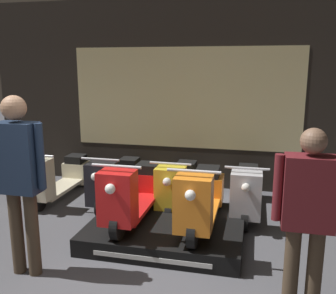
% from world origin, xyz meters
% --- Properties ---
extents(shop_wall_back, '(7.09, 0.09, 3.20)m').
position_xyz_m(shop_wall_back, '(0.00, 3.54, 1.60)').
color(shop_wall_back, '#28231E').
rests_on(shop_wall_back, ground_plane).
extents(display_platform, '(1.86, 1.55, 0.21)m').
position_xyz_m(display_platform, '(0.19, 1.47, 0.11)').
color(display_platform, black).
rests_on(display_platform, ground_plane).
extents(scooter_display_left, '(0.56, 1.64, 0.85)m').
position_xyz_m(scooter_display_left, '(-0.23, 1.45, 0.55)').
color(scooter_display_left, black).
rests_on(scooter_display_left, display_platform).
extents(scooter_display_right, '(0.56, 1.64, 0.85)m').
position_xyz_m(scooter_display_right, '(0.61, 1.45, 0.55)').
color(scooter_display_right, black).
rests_on(scooter_display_right, display_platform).
extents(scooter_backrow_0, '(0.56, 1.64, 0.85)m').
position_xyz_m(scooter_backrow_0, '(-1.85, 2.45, 0.34)').
color(scooter_backrow_0, black).
rests_on(scooter_backrow_0, ground_plane).
extents(scooter_backrow_1, '(0.56, 1.64, 0.85)m').
position_xyz_m(scooter_backrow_1, '(-0.86, 2.45, 0.34)').
color(scooter_backrow_1, black).
rests_on(scooter_backrow_1, ground_plane).
extents(scooter_backrow_2, '(0.56, 1.64, 0.85)m').
position_xyz_m(scooter_backrow_2, '(0.13, 2.45, 0.34)').
color(scooter_backrow_2, black).
rests_on(scooter_backrow_2, ground_plane).
extents(scooter_backrow_3, '(0.56, 1.64, 0.85)m').
position_xyz_m(scooter_backrow_3, '(1.12, 2.45, 0.34)').
color(scooter_backrow_3, black).
rests_on(scooter_backrow_3, ground_plane).
extents(person_left_browsing, '(0.56, 0.24, 1.83)m').
position_xyz_m(person_left_browsing, '(-1.03, 0.32, 1.08)').
color(person_left_browsing, '#473828').
rests_on(person_left_browsing, ground_plane).
extents(person_right_browsing, '(0.58, 0.23, 1.62)m').
position_xyz_m(person_right_browsing, '(1.65, 0.32, 0.95)').
color(person_right_browsing, '#473828').
rests_on(person_right_browsing, ground_plane).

